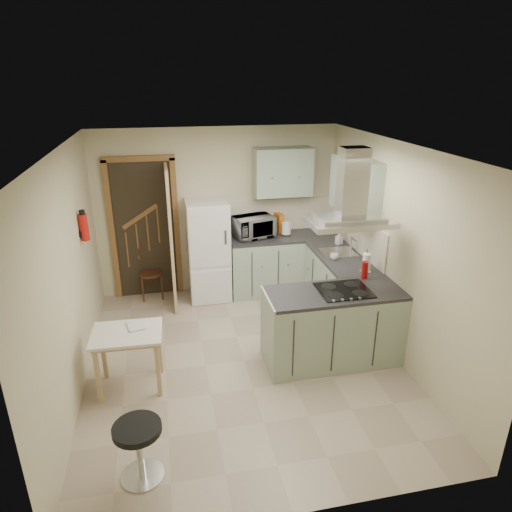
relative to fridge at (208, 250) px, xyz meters
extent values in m
plane|color=tan|center=(0.20, -1.80, -0.75)|extent=(4.20, 4.20, 0.00)
plane|color=silver|center=(0.20, -1.80, 1.75)|extent=(4.20, 4.20, 0.00)
plane|color=beige|center=(0.20, 0.30, 0.50)|extent=(3.60, 0.00, 3.60)
plane|color=beige|center=(-1.60, -1.80, 0.50)|extent=(0.00, 4.20, 4.20)
plane|color=beige|center=(2.00, -1.80, 0.50)|extent=(0.00, 4.20, 4.20)
cube|color=brown|center=(-0.90, 0.27, 0.30)|extent=(1.10, 0.12, 2.10)
cube|color=white|center=(0.00, 0.00, 0.00)|extent=(0.60, 0.60, 1.50)
cube|color=#9EB2A0|center=(0.86, 0.00, -0.30)|extent=(1.08, 0.60, 0.90)
cube|color=#9EB2A0|center=(1.70, -0.68, -0.30)|extent=(0.60, 1.95, 0.90)
cube|color=beige|center=(1.16, 0.29, 0.40)|extent=(1.68, 0.02, 0.50)
cube|color=#9EB2A0|center=(1.15, 0.12, 1.10)|extent=(0.85, 0.35, 0.70)
cube|color=#9EB2A0|center=(1.82, -0.95, 1.10)|extent=(0.35, 0.90, 0.70)
cube|color=#9EB2A0|center=(1.22, -1.98, -0.30)|extent=(1.55, 0.65, 0.90)
cube|color=black|center=(1.32, -1.98, 0.16)|extent=(0.58, 0.50, 0.01)
cube|color=silver|center=(1.32, -1.98, 0.97)|extent=(0.90, 0.55, 0.10)
cube|color=silver|center=(1.70, -0.85, 0.16)|extent=(0.45, 0.40, 0.01)
cylinder|color=#B2140F|center=(-1.54, -0.90, 0.75)|extent=(0.10, 0.10, 0.32)
cube|color=tan|center=(-1.08, -2.02, -0.41)|extent=(0.74, 0.57, 0.68)
cube|color=#53341B|center=(-0.86, 0.15, -0.36)|extent=(0.37, 0.37, 0.78)
cylinder|color=black|center=(-0.95, -3.28, -0.48)|extent=(0.47, 0.47, 0.54)
imported|color=black|center=(0.69, 0.04, 0.31)|extent=(0.66, 0.53, 0.32)
cylinder|color=white|center=(1.20, 0.02, 0.26)|extent=(0.19, 0.19, 0.21)
cube|color=#C36016|center=(1.12, 0.19, 0.30)|extent=(0.12, 0.21, 0.30)
imported|color=silver|center=(1.84, -0.51, 0.24)|extent=(0.10, 0.10, 0.18)
cylinder|color=white|center=(1.79, -1.53, 0.27)|extent=(0.12, 0.12, 0.25)
imported|color=white|center=(1.55, -1.07, 0.19)|extent=(0.11, 0.11, 0.08)
cylinder|color=#A70F0E|center=(1.69, -1.71, 0.26)|extent=(0.09, 0.09, 0.21)
imported|color=brown|center=(-1.07, -1.93, -0.02)|extent=(0.21, 0.26, 0.10)
camera|label=1|loc=(-0.60, -6.32, 2.42)|focal=32.00mm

